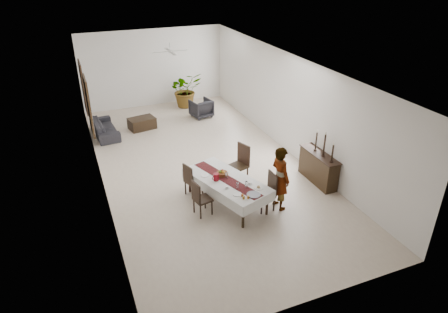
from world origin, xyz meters
TOP-DOWN VIEW (x-y plane):
  - floor at (0.00, 0.00)m, footprint 6.00×12.00m
  - ceiling at (0.00, 0.00)m, footprint 6.00×12.00m
  - wall_back at (0.00, 6.00)m, footprint 6.00×0.02m
  - wall_front at (0.00, -6.00)m, footprint 6.00×0.02m
  - wall_left at (-3.00, 0.00)m, footprint 0.02×12.00m
  - wall_right at (3.00, 0.00)m, footprint 0.02×12.00m
  - dining_table_top at (-0.08, -2.29)m, footprint 1.62×2.44m
  - table_leg_fl at (-0.13, -3.44)m, footprint 0.08×0.08m
  - table_leg_fr at (0.66, -3.17)m, footprint 0.08×0.08m
  - table_leg_bl at (-0.82, -1.40)m, footprint 0.08×0.08m
  - table_leg_br at (-0.03, -1.14)m, footprint 0.08×0.08m
  - tablecloth_top at (-0.08, -2.29)m, footprint 1.83×2.66m
  - tablecloth_drape_left at (-0.60, -2.46)m, footprint 0.79×2.30m
  - tablecloth_drape_right at (0.44, -2.11)m, footprint 0.79×2.30m
  - tablecloth_drape_near at (0.31, -3.43)m, footprint 1.06×0.37m
  - tablecloth_drape_far at (-0.47, -1.14)m, footprint 1.06×0.37m
  - table_runner at (-0.08, -2.29)m, footprint 1.07×2.34m
  - red_pitcher at (-0.35, -2.23)m, footprint 0.18×0.18m
  - pitcher_handle at (-0.43, -2.25)m, footprint 0.11×0.05m
  - wine_glass_near at (0.22, -2.83)m, footprint 0.07×0.07m
  - wine_glass_mid at (-0.00, -2.81)m, footprint 0.07×0.07m
  - wine_glass_far at (-0.05, -2.23)m, footprint 0.07×0.07m
  - teacup_right at (0.37, -2.73)m, footprint 0.08×0.08m
  - saucer_right at (0.37, -2.73)m, footprint 0.14×0.14m
  - teacup_left at (-0.24, -2.69)m, footprint 0.08×0.08m
  - saucer_left at (-0.24, -2.69)m, footprint 0.14×0.14m
  - plate_near_right at (0.49, -2.99)m, footprint 0.23×0.23m
  - bread_near_right at (0.49, -2.99)m, footprint 0.08×0.08m
  - plate_near_left at (-0.12, -3.05)m, footprint 0.23×0.23m
  - plate_far_left at (-0.53, -1.89)m, footprint 0.23×0.23m
  - serving_tray at (0.24, -3.22)m, footprint 0.34×0.34m
  - jam_jar_a at (0.05, -3.32)m, footprint 0.06×0.06m
  - jam_jar_b at (-0.06, -3.29)m, footprint 0.06×0.06m
  - jam_jar_c at (-0.04, -3.19)m, footprint 0.06×0.06m
  - fruit_basket at (-0.11, -2.05)m, footprint 0.28×0.28m
  - fruit_red at (-0.09, -2.02)m, footprint 0.08×0.08m
  - fruit_green at (-0.16, -2.03)m, footprint 0.08×0.08m
  - fruit_yellow at (-0.10, -2.09)m, footprint 0.08×0.08m
  - chair_right_near_seat at (0.72, -2.92)m, footprint 0.43×0.43m
  - chair_right_near_leg_fl at (0.89, -3.10)m, footprint 0.04×0.04m
  - chair_right_near_leg_fr at (0.89, -2.75)m, footprint 0.04×0.04m
  - chair_right_near_leg_bl at (0.54, -3.10)m, footprint 0.04×0.04m
  - chair_right_near_leg_br at (0.54, -2.75)m, footprint 0.04×0.04m
  - chair_right_near_back at (0.91, -2.92)m, footprint 0.04×0.43m
  - chair_right_far_seat at (0.64, -1.40)m, footprint 0.61×0.61m
  - chair_right_far_leg_fl at (0.89, -1.51)m, footprint 0.06×0.06m
  - chair_right_far_leg_fr at (0.76, -1.15)m, footprint 0.06×0.06m
  - chair_right_far_leg_bl at (0.52, -1.65)m, footprint 0.06×0.06m
  - chair_right_far_leg_br at (0.39, -1.28)m, footprint 0.06×0.06m
  - chair_right_far_back at (0.84, -1.32)m, footprint 0.20×0.46m
  - chair_left_near_seat at (-0.83, -2.52)m, footprint 0.48×0.48m
  - chair_left_near_leg_fl at (-1.02, -2.39)m, footprint 0.05×0.05m
  - chair_left_near_leg_fr at (-0.96, -2.72)m, footprint 0.05×0.05m
  - chair_left_near_leg_bl at (-0.70, -2.33)m, footprint 0.05×0.05m
  - chair_left_near_leg_br at (-0.63, -2.65)m, footprint 0.05×0.05m
  - chair_left_near_back at (-1.01, -2.56)m, footprint 0.12×0.41m
  - chair_left_far_seat at (-0.76, -1.59)m, footprint 0.51×0.51m
  - chair_left_far_leg_fl at (-0.97, -1.48)m, footprint 0.05×0.05m
  - chair_left_far_leg_fr at (-0.86, -1.80)m, footprint 0.05×0.05m
  - chair_left_far_leg_bl at (-0.65, -1.38)m, footprint 0.05×0.05m
  - chair_left_far_leg_br at (-0.55, -1.69)m, footprint 0.05×0.05m
  - chair_left_far_back at (-0.93, -1.64)m, footprint 0.16×0.40m
  - woman at (1.10, -2.97)m, footprint 0.50×0.68m
  - sideboard_body at (2.78, -2.25)m, footprint 0.38×1.44m
  - sideboard_top at (2.78, -2.25)m, footprint 0.42×1.50m
  - candlestick_near_base at (2.78, -2.78)m, footprint 0.10×0.10m
  - candlestick_near_shaft at (2.78, -2.78)m, footprint 0.05×0.05m
  - candlestick_near_candle at (2.78, -2.78)m, footprint 0.03×0.03m
  - candlestick_mid_base at (2.78, -2.39)m, footprint 0.10×0.10m
  - candlestick_mid_shaft at (2.78, -2.39)m, footprint 0.05×0.05m
  - candlestick_mid_candle at (2.78, -2.39)m, footprint 0.03×0.03m
  - candlestick_far_base at (2.78, -2.01)m, footprint 0.10×0.10m
  - candlestick_far_shaft at (2.78, -2.01)m, footprint 0.05×0.05m
  - candlestick_far_candle at (2.78, -2.01)m, footprint 0.03×0.03m
  - sofa at (-2.48, 3.46)m, footprint 0.86×1.92m
  - armchair at (1.35, 3.85)m, footprint 0.90×0.92m
  - coffee_table at (-1.12, 3.53)m, footprint 1.05×0.80m
  - potted_plant at (1.15, 5.27)m, footprint 1.45×1.30m
  - mirror_frame_near at (-2.96, 2.20)m, footprint 0.06×1.05m
  - mirror_glass_near at (-2.92, 2.20)m, footprint 0.01×0.90m
  - mirror_frame_far at (-2.96, 4.30)m, footprint 0.06×1.05m
  - mirror_glass_far at (-2.92, 4.30)m, footprint 0.01×0.90m
  - fan_rod at (0.00, 3.00)m, footprint 0.04×0.04m
  - fan_hub at (0.00, 3.00)m, footprint 0.16×0.16m
  - fan_blade_n at (0.00, 3.35)m, footprint 0.10×0.55m
  - fan_blade_s at (0.00, 2.65)m, footprint 0.10×0.55m
  - fan_blade_e at (0.35, 3.00)m, footprint 0.55×0.10m
  - fan_blade_w at (-0.35, 3.00)m, footprint 0.55×0.10m

SIDE VIEW (x-z plane):
  - floor at x=0.00m, z-range 0.00..0.00m
  - chair_left_far_leg_fl at x=-0.97m, z-range 0.00..0.40m
  - chair_left_far_leg_fr at x=-0.86m, z-range 0.00..0.40m
  - chair_left_far_leg_bl at x=-0.65m, z-range 0.00..0.40m
  - chair_left_far_leg_br at x=-0.55m, z-range 0.00..0.40m
  - chair_left_near_leg_fl at x=-1.02m, z-range 0.00..0.40m
  - chair_left_near_leg_fr at x=-0.96m, z-range 0.00..0.40m
  - chair_left_near_leg_bl at x=-0.70m, z-range 0.00..0.40m
  - chair_left_near_leg_br at x=-0.63m, z-range 0.00..0.40m
  - coffee_table at x=-1.12m, z-range 0.00..0.42m
  - chair_right_near_leg_fl at x=0.89m, z-range 0.00..0.43m
  - chair_right_near_leg_fr at x=0.89m, z-range 0.00..0.43m
  - chair_right_near_leg_bl at x=0.54m, z-range 0.00..0.43m
  - chair_right_near_leg_br at x=0.54m, z-range 0.00..0.43m
  - chair_right_far_leg_fl at x=0.89m, z-range 0.00..0.47m
  - chair_right_far_leg_fr at x=0.76m, z-range 0.00..0.47m
  - chair_right_far_leg_bl at x=0.52m, z-range 0.00..0.47m
  - chair_right_far_leg_br at x=0.39m, z-range 0.00..0.47m
  - sofa at x=-2.48m, z-range 0.00..0.55m
  - table_leg_fl at x=-0.13m, z-range 0.00..0.66m
  - table_leg_fr at x=0.66m, z-range 0.00..0.66m
  - table_leg_bl at x=-0.82m, z-range 0.00..0.66m
  - table_leg_br at x=-0.03m, z-range 0.00..0.66m
  - armchair at x=1.35m, z-range 0.00..0.71m
  - chair_left_far_seat at x=-0.76m, z-range 0.40..0.45m
  - chair_left_near_seat at x=-0.83m, z-range 0.40..0.45m
  - sideboard_body at x=2.78m, z-range 0.00..0.86m
  - chair_right_near_seat at x=0.72m, z-range 0.43..0.48m
  - chair_right_far_seat at x=0.64m, z-range 0.47..0.53m
  - tablecloth_drape_left at x=-0.60m, z-range 0.43..0.72m
  - tablecloth_drape_right at x=0.44m, z-range 0.43..0.72m
  - tablecloth_drape_near at x=0.31m, z-range 0.43..0.72m
  - tablecloth_drape_far at x=-0.47m, z-range 0.43..0.72m
  - dining_table_top at x=-0.08m, z-range 0.66..0.71m
  - chair_left_far_back at x=-0.93m, z-range 0.44..0.96m
  - chair_left_near_back at x=-1.01m, z-range 0.44..0.96m
  - tablecloth_top at x=-0.08m, z-range 0.71..0.72m
  - table_runner at x=-0.08m, z-range 0.72..0.72m
  - saucer_right at x=0.37m, z-range 0.72..0.73m
  - saucer_left at x=-0.24m, z-range 0.72..0.73m
  - plate_near_right at x=0.49m, z-range 0.72..0.73m
  - plate_near_left at x=-0.12m, z-range 0.72..0.73m
  - plate_far_left at x=-0.53m, z-range 0.72..0.73m
  - serving_tray at x=0.24m, z-range 0.72..0.74m
  - potted_plant at x=1.15m, z-range 0.00..1.48m
  - teacup_right at x=0.37m, z-range 0.72..0.77m
  - teacup_left at x=-0.24m, z-range 0.72..0.77m
  - chair_right_near_back at x=0.91m, z-range 0.47..1.02m
  - bread_near_right at x=0.49m, z-range 0.71..0.79m
  - jam_jar_a at x=0.05m, z-range 0.72..0.79m
  - jam_jar_b at x=-0.06m, z-range 0.72..0.79m
  - jam_jar_c at x=-0.04m, z-range 0.72..0.79m
  - fruit_basket at x=-0.11m, z-range 0.72..0.81m
  - wine_glass_near at x=0.22m, z-range 0.72..0.88m
  - wine_glass_mid at x=0.00m, z-range 0.72..0.88m
  - wine_glass_far at x=-0.05m, z-range 0.72..0.88m
  - red_pitcher at x=-0.35m, z-range 0.72..0.90m
  - pitcher_handle at x=-0.43m, z-range 0.75..0.87m
  - chair_right_far_back at x=0.84m, z-range 0.52..1.13m
  - fruit_red at x=-0.09m, z-range 0.79..0.88m
  - fruit_green at x=-0.16m, z-range 0.80..0.87m
  - fruit_yellow at x=-0.10m, z-range 0.79..0.87m
  - woman at x=1.10m, z-range 0.00..1.72m
  - sideboard_top at x=2.78m, z-range 0.86..0.89m
  - candlestick_near_base at x=2.78m, z-range 0.89..0.92m
  - candlestick_mid_base at x=2.78m, z-range 0.89..0.92m
  - candlestick_far_base at x=2.78m, z-range 0.89..0.92m
  - candlestick_near_shaft at x=2.78m, z-range 0.92..1.40m
  - candlestick_far_shaft at x=2.78m, z-range 0.92..1.45m
  - candlestick_mid_shaft at x=2.78m, z-range 0.92..1.55m
  - candlestick_near_candle at x=2.78m, z-range 1.40..1.48m
  - candlestick_far_candle at x=2.78m, z-range 1.45..1.53m
  - candlestick_mid_candle at x=2.78m, z-range 1.55..1.62m
  - wall_back at x=0.00m, z-range 0.00..3.20m
  - wall_front at x=0.00m, z-range 0.00..3.20m
  - wall_left at x=-3.00m, z-range 0.00..3.20m
  - wall_right at x=3.00m, z-range 0.00..3.20m
  - mirror_frame_near at x=-2.96m, z-range 0.67..2.53m
  - mirror_glass_near at x=-2.92m, z-range 0.75..2.45m
  - mirror_frame_far at x=-2.96m, z-range 0.67..2.53m
  - mirror_glass_far at x=-2.92m, z-range 0.75..2.45m
  - fan_hub at x=0.00m, z-range 2.86..2.94m
  - fan_blade_n at x=0.00m, z-range 2.89..2.91m
  - fan_blade_s at x=0.00m, z-range 2.89..2.91m
  - fan_blade_e at x=0.35m, z-range 2.89..2.91m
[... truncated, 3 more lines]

